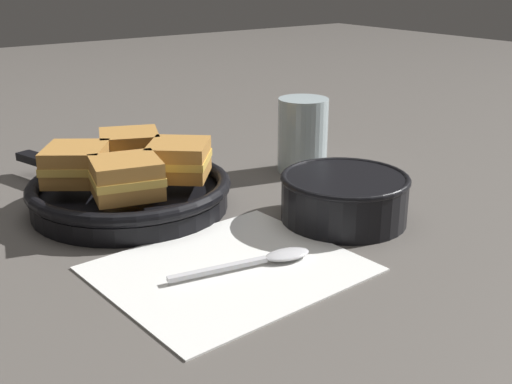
% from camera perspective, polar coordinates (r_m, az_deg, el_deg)
% --- Properties ---
extents(ground_plane, '(4.00, 4.00, 0.00)m').
position_cam_1_polar(ground_plane, '(0.77, 0.43, -3.75)').
color(ground_plane, '#56514C').
extents(napkin, '(0.27, 0.24, 0.00)m').
position_cam_1_polar(napkin, '(0.69, -2.38, -6.76)').
color(napkin, white).
rests_on(napkin, ground_plane).
extents(soup_bowl, '(0.16, 0.16, 0.06)m').
position_cam_1_polar(soup_bowl, '(0.81, 7.86, -0.25)').
color(soup_bowl, black).
rests_on(soup_bowl, ground_plane).
extents(spoon, '(0.16, 0.05, 0.01)m').
position_cam_1_polar(spoon, '(0.69, 1.16, -5.91)').
color(spoon, silver).
rests_on(spoon, napkin).
extents(skillet, '(0.27, 0.37, 0.04)m').
position_cam_1_polar(skillet, '(0.86, -11.20, -0.07)').
color(skillet, black).
rests_on(skillet, ground_plane).
extents(sandwich_near_left, '(0.11, 0.11, 0.05)m').
position_cam_1_polar(sandwich_near_left, '(0.85, -15.70, 2.42)').
color(sandwich_near_left, '#B27A38').
rests_on(sandwich_near_left, skillet).
extents(sandwich_near_right, '(0.10, 0.09, 0.05)m').
position_cam_1_polar(sandwich_near_right, '(0.79, -11.46, 1.27)').
color(sandwich_near_right, '#B27A38').
rests_on(sandwich_near_right, skillet).
extents(sandwich_far_left, '(0.11, 0.11, 0.05)m').
position_cam_1_polar(sandwich_far_left, '(0.85, -6.87, 2.90)').
color(sandwich_far_left, '#B27A38').
rests_on(sandwich_far_left, skillet).
extents(sandwich_far_right, '(0.10, 0.10, 0.05)m').
position_cam_1_polar(sandwich_far_right, '(0.91, -11.17, 3.87)').
color(sandwich_far_right, '#B27A38').
rests_on(sandwich_far_right, skillet).
extents(drinking_glass, '(0.08, 0.08, 0.11)m').
position_cam_1_polar(drinking_glass, '(0.99, 4.17, 5.06)').
color(drinking_glass, silver).
rests_on(drinking_glass, ground_plane).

